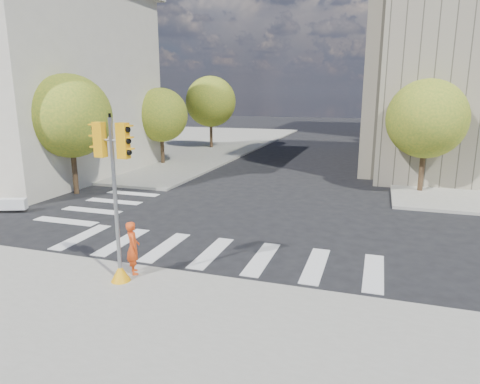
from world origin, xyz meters
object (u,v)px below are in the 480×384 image
Objects in this scene: lamp_near at (430,107)px; photographer at (133,248)px; lamp_far at (414,102)px; traffic_signal at (116,213)px.

lamp_near reaches higher than photographer.
photographer is at bearing -106.35° from lamp_far.
lamp_near is 21.62m from traffic_signal.
photographer is at bearing 86.08° from traffic_signal.
lamp_near is 1.70× the size of traffic_signal.
traffic_signal reaches higher than photographer.
lamp_near reaches higher than traffic_signal.
lamp_near and lamp_far have the same top height.
photographer is at bearing -117.21° from lamp_near.
lamp_far is 34.17m from photographer.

